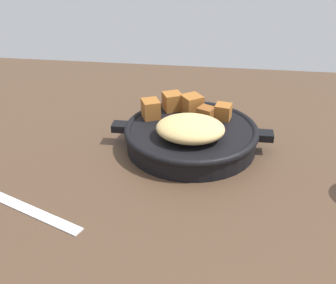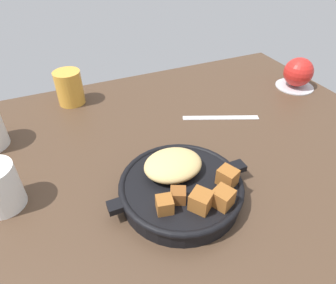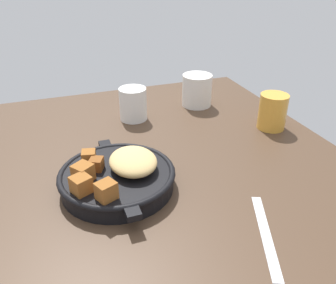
{
  "view_description": "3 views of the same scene",
  "coord_description": "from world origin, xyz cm",
  "px_view_note": "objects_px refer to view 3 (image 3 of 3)",
  "views": [
    {
      "loc": [
        -7.04,
        56.24,
        35.38
      ],
      "look_at": [
        0.32,
        1.32,
        4.44
      ],
      "focal_mm": 46.03,
      "sensor_mm": 36.0,
      "label": 1
    },
    {
      "loc": [
        -19.27,
        -37.67,
        40.73
      ],
      "look_at": [
        -1.29,
        3.17,
        6.0
      ],
      "focal_mm": 31.75,
      "sensor_mm": 36.0,
      "label": 2
    },
    {
      "loc": [
        51.91,
        -14.78,
        39.74
      ],
      "look_at": [
        -4.0,
        5.2,
        7.13
      ],
      "focal_mm": 37.66,
      "sensor_mm": 36.0,
      "label": 3
    }
  ],
  "objects_px": {
    "white_creamer_pitcher": "(133,104)",
    "ceramic_mug_white": "(197,90)",
    "cast_iron_skillet": "(118,176)",
    "juice_glass_amber": "(273,112)",
    "butter_knife": "(266,234)"
  },
  "relations": [
    {
      "from": "cast_iron_skillet",
      "to": "ceramic_mug_white",
      "type": "distance_m",
      "value": 0.44
    },
    {
      "from": "white_creamer_pitcher",
      "to": "ceramic_mug_white",
      "type": "bearing_deg",
      "value": 99.12
    },
    {
      "from": "cast_iron_skillet",
      "to": "juice_glass_amber",
      "type": "distance_m",
      "value": 0.44
    },
    {
      "from": "cast_iron_skillet",
      "to": "ceramic_mug_white",
      "type": "bearing_deg",
      "value": 136.78
    },
    {
      "from": "butter_knife",
      "to": "ceramic_mug_white",
      "type": "distance_m",
      "value": 0.54
    },
    {
      "from": "white_creamer_pitcher",
      "to": "butter_knife",
      "type": "bearing_deg",
      "value": 9.85
    },
    {
      "from": "butter_knife",
      "to": "white_creamer_pitcher",
      "type": "distance_m",
      "value": 0.5
    },
    {
      "from": "cast_iron_skillet",
      "to": "butter_knife",
      "type": "relative_size",
      "value": 1.38
    },
    {
      "from": "juice_glass_amber",
      "to": "butter_knife",
      "type": "bearing_deg",
      "value": -34.96
    },
    {
      "from": "butter_knife",
      "to": "ceramic_mug_white",
      "type": "height_order",
      "value": "ceramic_mug_white"
    },
    {
      "from": "ceramic_mug_white",
      "to": "white_creamer_pitcher",
      "type": "bearing_deg",
      "value": -80.88
    },
    {
      "from": "cast_iron_skillet",
      "to": "white_creamer_pitcher",
      "type": "relative_size",
      "value": 3.06
    },
    {
      "from": "cast_iron_skillet",
      "to": "juice_glass_amber",
      "type": "xyz_separation_m",
      "value": [
        -0.12,
        0.42,
        0.02
      ]
    },
    {
      "from": "ceramic_mug_white",
      "to": "juice_glass_amber",
      "type": "distance_m",
      "value": 0.23
    },
    {
      "from": "butter_knife",
      "to": "cast_iron_skillet",
      "type": "bearing_deg",
      "value": -113.79
    }
  ]
}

